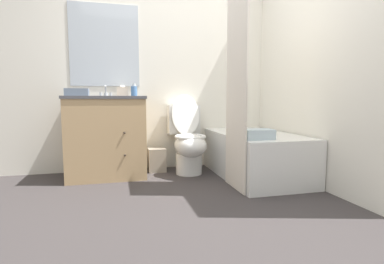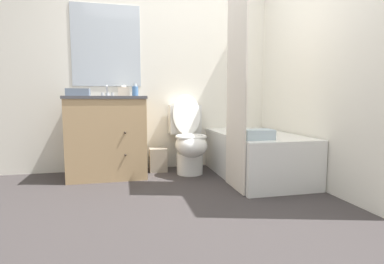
# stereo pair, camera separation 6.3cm
# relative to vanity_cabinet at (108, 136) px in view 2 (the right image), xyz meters

# --- Properties ---
(ground_plane) EXTENTS (14.00, 14.00, 0.00)m
(ground_plane) POSITION_rel_vanity_cabinet_xyz_m (0.78, -1.24, -0.45)
(ground_plane) COLOR #383333
(wall_back) EXTENTS (8.00, 0.06, 2.50)m
(wall_back) POSITION_rel_vanity_cabinet_xyz_m (0.77, 0.31, 0.80)
(wall_back) COLOR white
(wall_back) RESTS_ON ground_plane
(wall_right) EXTENTS (0.05, 2.53, 2.50)m
(wall_right) POSITION_rel_vanity_cabinet_xyz_m (2.00, -0.48, 0.80)
(wall_right) COLOR white
(wall_right) RESTS_ON ground_plane
(vanity_cabinet) EXTENTS (0.83, 0.61, 0.89)m
(vanity_cabinet) POSITION_rel_vanity_cabinet_xyz_m (0.00, 0.00, 0.00)
(vanity_cabinet) COLOR tan
(vanity_cabinet) RESTS_ON ground_plane
(sink_faucet) EXTENTS (0.14, 0.12, 0.12)m
(sink_faucet) POSITION_rel_vanity_cabinet_xyz_m (-0.00, 0.19, 0.47)
(sink_faucet) COLOR silver
(sink_faucet) RESTS_ON vanity_cabinet
(toilet) EXTENTS (0.38, 0.69, 0.91)m
(toilet) POSITION_rel_vanity_cabinet_xyz_m (0.90, -0.07, -0.08)
(toilet) COLOR white
(toilet) RESTS_ON ground_plane
(bathtub) EXTENTS (0.76, 1.36, 0.48)m
(bathtub) POSITION_rel_vanity_cabinet_xyz_m (1.58, -0.39, -0.21)
(bathtub) COLOR white
(bathtub) RESTS_ON ground_plane
(shower_curtain) EXTENTS (0.02, 0.47, 1.85)m
(shower_curtain) POSITION_rel_vanity_cabinet_xyz_m (1.19, -0.78, 0.48)
(shower_curtain) COLOR silver
(shower_curtain) RESTS_ON ground_plane
(wastebasket) EXTENTS (0.20, 0.17, 0.28)m
(wastebasket) POSITION_rel_vanity_cabinet_xyz_m (0.56, 0.09, -0.31)
(wastebasket) COLOR gray
(wastebasket) RESTS_ON ground_plane
(tissue_box) EXTENTS (0.13, 0.15, 0.13)m
(tissue_box) POSITION_rel_vanity_cabinet_xyz_m (0.18, 0.16, 0.49)
(tissue_box) COLOR beige
(tissue_box) RESTS_ON vanity_cabinet
(soap_dispenser) EXTENTS (0.07, 0.07, 0.14)m
(soap_dispenser) POSITION_rel_vanity_cabinet_xyz_m (0.31, 0.03, 0.49)
(soap_dispenser) COLOR #4C7AB2
(soap_dispenser) RESTS_ON vanity_cabinet
(hand_towel_folded) EXTENTS (0.22, 0.15, 0.07)m
(hand_towel_folded) POSITION_rel_vanity_cabinet_xyz_m (-0.27, -0.19, 0.47)
(hand_towel_folded) COLOR slate
(hand_towel_folded) RESTS_ON vanity_cabinet
(bath_towel_folded) EXTENTS (0.28, 0.18, 0.09)m
(bath_towel_folded) POSITION_rel_vanity_cabinet_xyz_m (1.38, -0.86, 0.07)
(bath_towel_folded) COLOR silver
(bath_towel_folded) RESTS_ON bathtub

